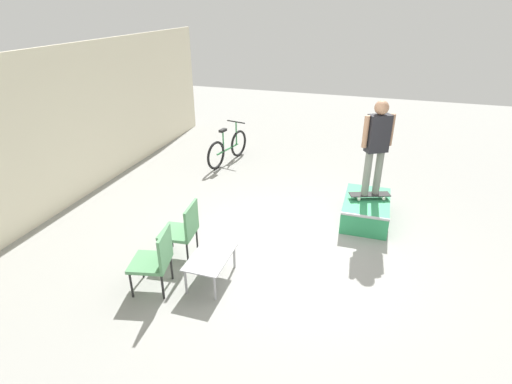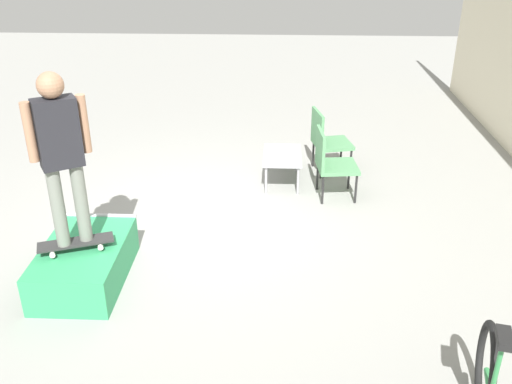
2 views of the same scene
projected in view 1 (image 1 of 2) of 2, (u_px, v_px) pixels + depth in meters
ground_plane at (295, 249)px, 6.62m from camera, size 24.00×24.00×0.00m
house_wall_back at (46, 136)px, 7.22m from camera, size 12.00×0.06×3.00m
skate_ramp_box at (366, 210)px, 7.41m from camera, size 1.32×0.81×0.44m
skateboard_on_ramp at (370, 194)px, 7.34m from camera, size 0.44×0.76×0.07m
person_skater at (377, 141)px, 6.89m from camera, size 0.37×0.50×1.72m
coffee_table at (211, 259)px, 5.74m from camera, size 0.87×0.54×0.42m
patio_chair_left at (156, 258)px, 5.51m from camera, size 0.62×0.62×0.94m
patio_chair_right at (183, 228)px, 6.21m from camera, size 0.57×0.57×0.94m
bicycle at (228, 148)px, 9.98m from camera, size 1.68×0.56×0.96m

